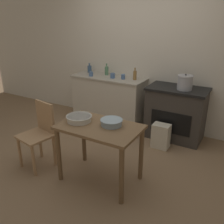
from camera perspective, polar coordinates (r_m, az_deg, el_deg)
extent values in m
plane|color=#896B4C|center=(3.71, -3.73, -10.78)|extent=(14.00, 14.00, 0.00)
cube|color=beige|center=(4.59, 7.11, 12.55)|extent=(8.00, 0.07, 2.55)
cube|color=beige|center=(4.78, -0.73, 2.65)|extent=(1.35, 0.51, 0.87)
cube|color=#A9A08F|center=(4.65, -0.75, 7.89)|extent=(1.38, 0.54, 0.03)
cube|color=#38332D|center=(4.29, 14.34, -0.50)|extent=(0.91, 0.54, 0.84)
cube|color=black|center=(4.15, 14.89, 5.11)|extent=(0.95, 0.58, 0.04)
cube|color=black|center=(4.06, 13.16, -2.44)|extent=(0.64, 0.01, 0.35)
cube|color=brown|center=(2.96, -2.87, -3.50)|extent=(0.97, 0.62, 0.03)
cylinder|color=brown|center=(3.19, -12.06, -9.57)|extent=(0.06, 0.06, 0.71)
cylinder|color=brown|center=(2.76, 2.17, -14.49)|extent=(0.06, 0.06, 0.71)
cylinder|color=brown|center=(3.54, -6.47, -5.91)|extent=(0.06, 0.06, 0.71)
cylinder|color=brown|center=(3.16, 6.68, -9.57)|extent=(0.06, 0.06, 0.71)
cube|color=#A87F56|center=(3.49, -17.14, -5.27)|extent=(0.47, 0.47, 0.03)
cube|color=#A87F56|center=(3.49, -15.02, -1.01)|extent=(0.36, 0.09, 0.42)
cylinder|color=#A87F56|center=(3.66, -20.33, -8.63)|extent=(0.04, 0.04, 0.45)
cylinder|color=#A87F56|center=(3.41, -17.48, -10.61)|extent=(0.04, 0.04, 0.45)
cylinder|color=#A87F56|center=(3.80, -16.05, -6.90)|extent=(0.04, 0.04, 0.45)
cylinder|color=#A87F56|center=(3.56, -13.01, -8.65)|extent=(0.04, 0.04, 0.45)
cube|color=beige|center=(4.00, 11.10, -5.40)|extent=(0.27, 0.19, 0.39)
cylinder|color=#A8A8AD|center=(4.04, 16.33, 6.34)|extent=(0.23, 0.23, 0.20)
cylinder|color=#A8A8AD|center=(4.02, 16.49, 7.88)|extent=(0.24, 0.24, 0.02)
sphere|color=black|center=(4.01, 16.53, 8.18)|extent=(0.02, 0.02, 0.02)
cylinder|color=#93A8B2|center=(2.95, -0.12, -2.41)|extent=(0.25, 0.25, 0.08)
cylinder|color=#8597A0|center=(2.93, -0.12, -1.84)|extent=(0.27, 0.27, 0.01)
cylinder|color=silver|center=(3.09, -7.51, -1.47)|extent=(0.30, 0.30, 0.07)
cylinder|color=beige|center=(3.08, -7.54, -0.96)|extent=(0.32, 0.32, 0.01)
cylinder|color=olive|center=(4.43, 5.24, 8.33)|extent=(0.06, 0.06, 0.15)
cylinder|color=olive|center=(4.41, 5.28, 9.67)|extent=(0.02, 0.02, 0.06)
cylinder|color=#3D5675|center=(5.01, -5.15, 9.75)|extent=(0.08, 0.08, 0.13)
cylinder|color=#3D5675|center=(4.99, -5.19, 10.76)|extent=(0.03, 0.03, 0.05)
cylinder|color=#517F5B|center=(4.77, -1.23, 9.37)|extent=(0.07, 0.07, 0.16)
cylinder|color=#517F5B|center=(4.75, -1.24, 10.65)|extent=(0.03, 0.03, 0.06)
cylinder|color=#4C6B99|center=(4.70, -4.83, 8.68)|extent=(0.08, 0.08, 0.08)
cylinder|color=#4C6B99|center=(4.47, 2.56, 8.06)|extent=(0.07, 0.07, 0.09)
cylinder|color=#4C6B99|center=(4.53, 0.14, 8.31)|extent=(0.09, 0.09, 0.09)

